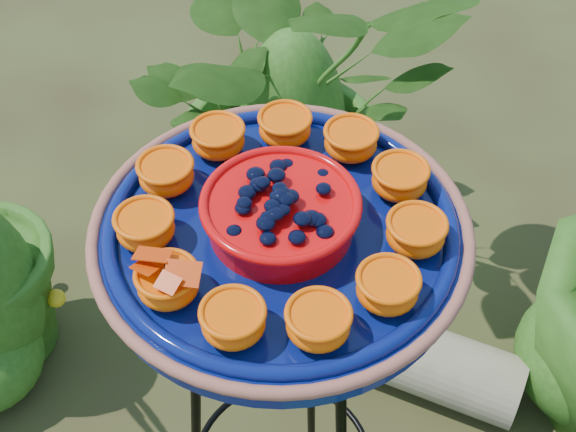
{
  "coord_description": "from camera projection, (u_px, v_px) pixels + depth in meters",
  "views": [
    {
      "loc": [
        0.54,
        -0.69,
        1.76
      ],
      "look_at": [
        0.12,
        -0.13,
        1.01
      ],
      "focal_mm": 50.0,
      "sensor_mm": 36.0,
      "label": 1
    }
  ],
  "objects": [
    {
      "name": "tripod_stand",
      "position": [
        282.0,
        394.0,
        1.34
      ],
      "size": [
        0.43,
        0.43,
        0.94
      ],
      "rotation": [
        0.0,
        0.0,
        0.3
      ],
      "color": "black",
      "rests_on": "ground"
    },
    {
      "name": "shrub_back_left",
      "position": [
        293.0,
        101.0,
        2.07
      ],
      "size": [
        1.05,
        1.06,
        0.89
      ],
      "primitive_type": "imported",
      "rotation": [
        0.0,
        0.0,
        0.86
      ],
      "color": "#274F15",
      "rests_on": "ground"
    },
    {
      "name": "feeder_dish",
      "position": [
        281.0,
        228.0,
        1.04
      ],
      "size": [
        0.6,
        0.6,
        0.11
      ],
      "rotation": [
        0.0,
        0.0,
        0.3
      ],
      "color": "#08135D",
      "rests_on": "tripod_stand"
    },
    {
      "name": "driftwood_log",
      "position": [
        414.0,
        357.0,
        1.96
      ],
      "size": [
        0.55,
        0.29,
        0.17
      ],
      "primitive_type": "cylinder",
      "rotation": [
        0.0,
        1.57,
        0.22
      ],
      "color": "gray",
      "rests_on": "ground"
    }
  ]
}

